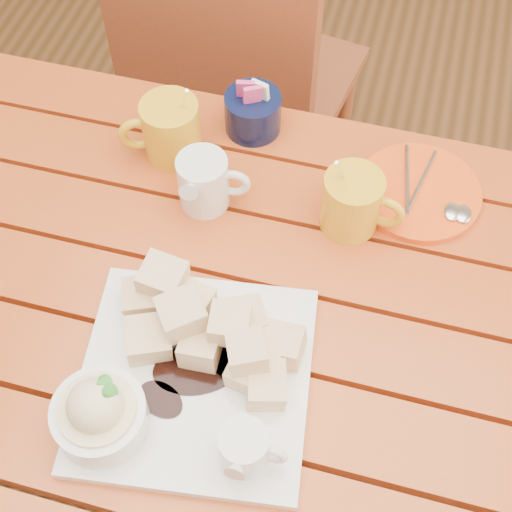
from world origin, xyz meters
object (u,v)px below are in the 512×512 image
(dessert_plate, at_px, (178,376))
(orange_saucer, at_px, (420,192))
(table, at_px, (225,348))
(coffee_mug_left, at_px, (169,129))
(chair_far, at_px, (235,87))
(coffee_mug_right, at_px, (353,202))

(dessert_plate, relative_size, orange_saucer, 1.73)
(table, distance_m, orange_saucer, 0.37)
(coffee_mug_left, distance_m, orange_saucer, 0.39)
(dessert_plate, xyz_separation_m, chair_far, (-0.16, 0.78, -0.28))
(table, height_order, coffee_mug_left, coffee_mug_left)
(coffee_mug_left, relative_size, chair_far, 0.16)
(coffee_mug_left, xyz_separation_m, coffee_mug_right, (0.30, -0.06, -0.00))
(coffee_mug_left, height_order, chair_far, chair_far)
(coffee_mug_left, distance_m, chair_far, 0.50)
(dessert_plate, relative_size, coffee_mug_left, 2.18)
(coffee_mug_left, bearing_deg, orange_saucer, -22.89)
(dessert_plate, relative_size, chair_far, 0.36)
(dessert_plate, bearing_deg, coffee_mug_left, 110.06)
(coffee_mug_left, height_order, coffee_mug_right, coffee_mug_left)
(table, distance_m, dessert_plate, 0.19)
(dessert_plate, xyz_separation_m, coffee_mug_left, (-0.14, 0.37, 0.02))
(orange_saucer, height_order, chair_far, chair_far)
(dessert_plate, height_order, coffee_mug_right, coffee_mug_right)
(dessert_plate, distance_m, chair_far, 0.85)
(coffee_mug_right, distance_m, chair_far, 0.64)
(table, bearing_deg, coffee_mug_left, 121.39)
(coffee_mug_right, bearing_deg, coffee_mug_left, 173.81)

